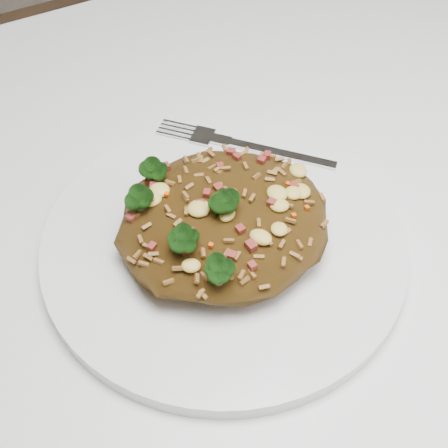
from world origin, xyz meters
The scene contains 4 objects.
dining_table centered at (0.00, 0.00, 0.66)m, with size 1.20×0.80×0.75m.
plate centered at (-0.08, 0.00, 0.76)m, with size 0.28×0.28×0.01m, color white.
fried_rice centered at (-0.08, 0.00, 0.79)m, with size 0.16×0.15×0.06m.
fork centered at (-0.01, 0.08, 0.77)m, with size 0.12×0.13×0.00m.
Camera 1 is at (-0.23, -0.27, 1.14)m, focal length 50.00 mm.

